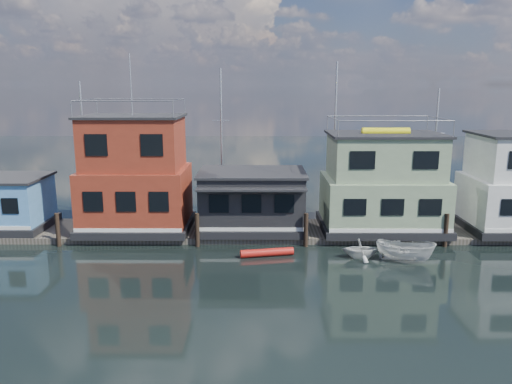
{
  "coord_description": "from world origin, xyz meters",
  "views": [
    {
      "loc": [
        -0.08,
        -21.62,
        10.26
      ],
      "look_at": [
        -0.23,
        12.0,
        3.0
      ],
      "focal_mm": 35.0,
      "sensor_mm": 36.0,
      "label": 1
    }
  ],
  "objects_px": {
    "houseboat_blue": "(1,203)",
    "red_kayak": "(267,252)",
    "houseboat_red": "(136,176)",
    "houseboat_green": "(383,184)",
    "houseboat_dark": "(252,200)",
    "motorboat": "(405,251)",
    "dinghy_white": "(361,249)"
  },
  "relations": [
    {
      "from": "houseboat_blue",
      "to": "red_kayak",
      "type": "distance_m",
      "value": 19.15
    },
    {
      "from": "houseboat_red",
      "to": "houseboat_green",
      "type": "relative_size",
      "value": 1.41
    },
    {
      "from": "houseboat_dark",
      "to": "motorboat",
      "type": "bearing_deg",
      "value": -31.51
    },
    {
      "from": "houseboat_blue",
      "to": "motorboat",
      "type": "distance_m",
      "value": 27.24
    },
    {
      "from": "houseboat_green",
      "to": "motorboat",
      "type": "distance_m",
      "value": 6.31
    },
    {
      "from": "houseboat_blue",
      "to": "motorboat",
      "type": "bearing_deg",
      "value": -11.89
    },
    {
      "from": "houseboat_red",
      "to": "houseboat_green",
      "type": "bearing_deg",
      "value": 0.0
    },
    {
      "from": "houseboat_dark",
      "to": "motorboat",
      "type": "height_order",
      "value": "houseboat_dark"
    },
    {
      "from": "dinghy_white",
      "to": "red_kayak",
      "type": "bearing_deg",
      "value": 86.99
    },
    {
      "from": "houseboat_green",
      "to": "red_kayak",
      "type": "height_order",
      "value": "houseboat_green"
    },
    {
      "from": "houseboat_blue",
      "to": "houseboat_green",
      "type": "height_order",
      "value": "houseboat_green"
    },
    {
      "from": "houseboat_dark",
      "to": "motorboat",
      "type": "xyz_separation_m",
      "value": [
        9.11,
        -5.58,
        -1.76
      ]
    },
    {
      "from": "houseboat_green",
      "to": "dinghy_white",
      "type": "relative_size",
      "value": 3.67
    },
    {
      "from": "houseboat_dark",
      "to": "dinghy_white",
      "type": "height_order",
      "value": "houseboat_dark"
    },
    {
      "from": "houseboat_blue",
      "to": "dinghy_white",
      "type": "xyz_separation_m",
      "value": [
        24.11,
        -5.02,
        -1.6
      ]
    },
    {
      "from": "houseboat_red",
      "to": "houseboat_dark",
      "type": "height_order",
      "value": "houseboat_red"
    },
    {
      "from": "houseboat_blue",
      "to": "houseboat_red",
      "type": "xyz_separation_m",
      "value": [
        9.5,
        0.0,
        1.9
      ]
    },
    {
      "from": "houseboat_blue",
      "to": "red_kayak",
      "type": "relative_size",
      "value": 1.96
    },
    {
      "from": "houseboat_dark",
      "to": "dinghy_white",
      "type": "xyz_separation_m",
      "value": [
        6.61,
        -5.0,
        -1.81
      ]
    },
    {
      "from": "houseboat_green",
      "to": "dinghy_white",
      "type": "xyz_separation_m",
      "value": [
        -2.39,
        -5.02,
        -2.95
      ]
    },
    {
      "from": "houseboat_blue",
      "to": "motorboat",
      "type": "xyz_separation_m",
      "value": [
        26.61,
        -5.6,
        -1.55
      ]
    },
    {
      "from": "houseboat_green",
      "to": "houseboat_red",
      "type": "bearing_deg",
      "value": -180.0
    },
    {
      "from": "motorboat",
      "to": "houseboat_dark",
      "type": "bearing_deg",
      "value": 76.95
    },
    {
      "from": "motorboat",
      "to": "houseboat_green",
      "type": "bearing_deg",
      "value": 19.57
    },
    {
      "from": "houseboat_dark",
      "to": "dinghy_white",
      "type": "distance_m",
      "value": 8.48
    },
    {
      "from": "houseboat_blue",
      "to": "houseboat_red",
      "type": "distance_m",
      "value": 9.69
    },
    {
      "from": "houseboat_dark",
      "to": "houseboat_green",
      "type": "distance_m",
      "value": 9.07
    },
    {
      "from": "houseboat_red",
      "to": "red_kayak",
      "type": "xyz_separation_m",
      "value": [
        8.96,
        -4.7,
        -3.86
      ]
    },
    {
      "from": "houseboat_blue",
      "to": "houseboat_dark",
      "type": "distance_m",
      "value": 17.5
    },
    {
      "from": "houseboat_red",
      "to": "houseboat_green",
      "type": "height_order",
      "value": "houseboat_red"
    },
    {
      "from": "houseboat_dark",
      "to": "houseboat_green",
      "type": "xyz_separation_m",
      "value": [
        9.0,
        0.02,
        1.13
      ]
    },
    {
      "from": "houseboat_blue",
      "to": "houseboat_dark",
      "type": "xyz_separation_m",
      "value": [
        17.5,
        -0.02,
        0.21
      ]
    }
  ]
}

